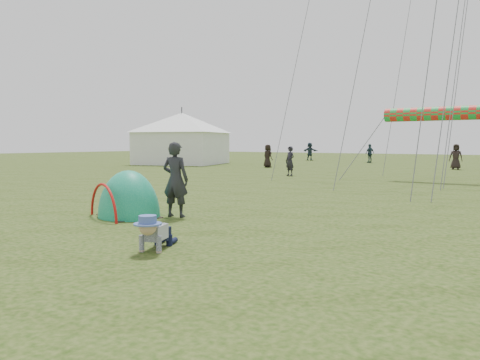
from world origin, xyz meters
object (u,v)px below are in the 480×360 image
Objects in this scene: popup_tent at (129,216)px; standing_adult at (175,180)px; crawling_toddler at (154,231)px; event_marquee at (182,137)px.

popup_tent is 1.24× the size of standing_adult.
crawling_toddler is at bearing -16.28° from popup_tent.
standing_adult is at bearing -65.93° from event_marquee.
popup_tent is 28.07m from event_marquee.
event_marquee reaches higher than crawling_toddler.
crawling_toddler is 0.46× the size of standing_adult.
event_marquee is (-20.64, 23.94, 1.96)m from crawling_toddler.
event_marquee is at bearing 110.02° from crawling_toddler.
standing_adult is 28.17m from event_marquee.
standing_adult reaches higher than popup_tent.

